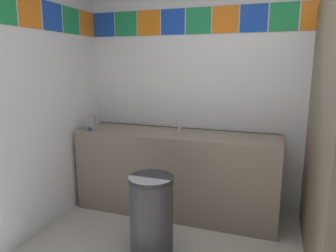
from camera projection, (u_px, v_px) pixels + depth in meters
wall_back at (251, 85)px, 3.21m from camera, size 3.62×0.09×2.72m
vanity_counter at (176, 172)px, 3.32m from camera, size 2.11×0.56×0.88m
faucet_center at (179, 126)px, 3.31m from camera, size 0.04×0.10×0.14m
soap_dispenser at (91, 123)px, 3.37m from camera, size 0.09×0.09×0.16m
trash_bin at (151, 215)px, 2.59m from camera, size 0.37×0.37×0.68m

